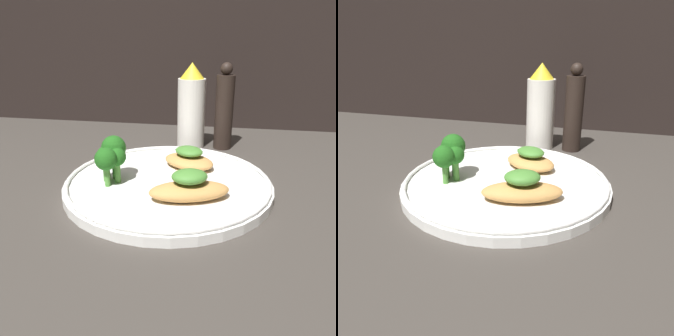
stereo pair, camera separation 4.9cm
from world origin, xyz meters
TOP-DOWN VIEW (x-y plane):
  - ground_plane at (0.00, 0.00)cm, footprint 180.00×180.00cm
  - plate at (0.00, 0.00)cm, footprint 31.42×31.42cm
  - grilled_meat_front at (3.94, -5.74)cm, footprint 11.89×7.89cm
  - grilled_meat_middle at (2.46, 6.00)cm, footprint 10.49×9.19cm
  - broccoli_bunch at (-8.20, -1.98)cm, footprint 4.56×6.37cm
  - sauce_bottle at (0.90, 21.94)cm, footprint 5.69×5.69cm
  - pepper_grinder at (7.61, 21.94)cm, footprint 3.70×3.70cm

SIDE VIEW (x-z plane):
  - ground_plane at x=0.00cm, z-range -1.00..0.00cm
  - plate at x=0.00cm, z-range -0.01..1.99cm
  - grilled_meat_middle at x=2.46cm, z-range 1.02..4.61cm
  - grilled_meat_front at x=3.94cm, z-range 0.93..5.17cm
  - broccoli_bunch at x=-8.20cm, z-range 2.25..9.10cm
  - pepper_grinder at x=7.61cm, z-range -0.65..16.72cm
  - sauce_bottle at x=0.90cm, z-range -0.37..16.90cm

